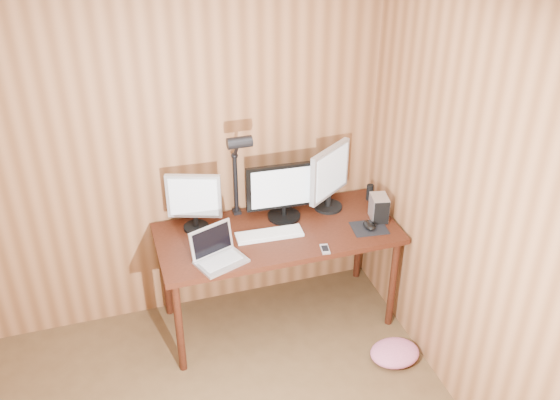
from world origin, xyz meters
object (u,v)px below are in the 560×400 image
laptop (217,253)px  speaker (370,192)px  monitor_right (330,176)px  monitor_center (284,191)px  hard_drive (379,208)px  mouse (369,225)px  desk_lamp (238,164)px  phone (325,249)px  desk (275,241)px  monitor_left (194,201)px  keyboard (269,234)px

laptop → speaker: size_ratio=3.03×
monitor_right → laptop: 0.98m
laptop → monitor_center: bearing=11.5°
speaker → hard_drive: bearing=-101.3°
mouse → hard_drive: size_ratio=0.66×
monitor_center → desk_lamp: (-0.30, 0.07, 0.22)m
phone → desk_lamp: (-0.43, 0.52, 0.42)m
mouse → desk_lamp: desk_lamp is taller
desk → monitor_left: monitor_left is taller
monitor_left → laptop: size_ratio=1.13×
desk → phone: size_ratio=14.70×
monitor_left → speaker: size_ratio=3.44×
desk → mouse: bearing=-20.3°
laptop → mouse: size_ratio=3.09×
monitor_left → speaker: monitor_left is taller
desk → speaker: speaker is taller
desk_lamp → keyboard: bearing=-53.7°
monitor_right → desk_lamp: size_ratio=0.68×
laptop → keyboard: 0.42m
monitor_left → phone: 0.91m
monitor_right → laptop: (-0.88, -0.37, -0.20)m
hard_drive → phone: 0.54m
desk → monitor_right: size_ratio=3.41×
laptop → monitor_left: bearing=77.8°
monitor_left → hard_drive: monitor_left is taller
mouse → phone: (-0.37, -0.15, -0.02)m
monitor_right → phone: monitor_right is taller
laptop → speaker: bearing=-2.8°
desk_lamp → monitor_right: bearing=4.5°
desk → mouse: size_ratio=13.83×
desk → monitor_center: size_ratio=3.08×
keyboard → speaker: speaker is taller
desk_lamp → mouse: bearing=-16.5°
desk → laptop: (-0.45, -0.26, 0.17)m
monitor_center → hard_drive: bearing=-15.7°
monitor_center → phone: bearing=-70.5°
keyboard → speaker: bearing=19.0°
phone → monitor_center: bearing=115.6°
desk → hard_drive: (0.70, -0.13, 0.21)m
mouse → speaker: 0.39m
monitor_center → monitor_right: (0.34, 0.03, 0.04)m
laptop → desk_lamp: size_ratio=0.52×
hard_drive → mouse: bearing=-128.0°
desk → speaker: bearing=9.8°
monitor_center → desk: bearing=-135.5°
mouse → desk: bearing=166.9°
monitor_center → laptop: monitor_center is taller
speaker → phone: bearing=-136.9°
monitor_left → phone: monitor_left is taller
monitor_left → keyboard: monitor_left is taller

